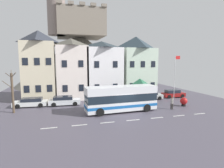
% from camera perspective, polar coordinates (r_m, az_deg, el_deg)
% --- Properties ---
extents(ground_plane, '(40.00, 60.00, 0.07)m').
position_cam_1_polar(ground_plane, '(23.81, 3.93, -9.07)').
color(ground_plane, '#4F4956').
extents(townhouse_00, '(5.01, 6.64, 11.65)m').
position_cam_1_polar(townhouse_00, '(33.90, -21.48, 5.34)').
color(townhouse_00, beige).
rests_on(townhouse_00, ground_plane).
extents(townhouse_01, '(5.21, 5.91, 10.48)m').
position_cam_1_polar(townhouse_01, '(33.49, -12.33, 4.65)').
color(townhouse_01, silver).
rests_on(townhouse_01, ground_plane).
extents(townhouse_02, '(6.46, 6.81, 10.18)m').
position_cam_1_polar(townhouse_02, '(34.75, -3.18, 4.64)').
color(townhouse_02, white).
rests_on(townhouse_02, ground_plane).
extents(townhouse_03, '(6.16, 6.55, 11.24)m').
position_cam_1_polar(townhouse_03, '(36.73, 7.30, 5.56)').
color(townhouse_03, silver).
rests_on(townhouse_03, ground_plane).
extents(hilltop_castle, '(34.62, 34.62, 23.20)m').
position_cam_1_polar(hilltop_castle, '(53.77, -9.75, 8.31)').
color(hilltop_castle, '#68655C').
rests_on(hilltop_castle, ground_plane).
extents(transit_bus, '(9.49, 3.00, 3.35)m').
position_cam_1_polar(transit_bus, '(24.24, 2.83, -4.59)').
color(transit_bus, silver).
rests_on(transit_bus, ground_plane).
extents(bus_shelter, '(3.60, 3.60, 3.93)m').
position_cam_1_polar(bus_shelter, '(28.61, 8.59, 0.13)').
color(bus_shelter, '#473D33').
rests_on(bus_shelter, ground_plane).
extents(parked_car_00, '(4.15, 2.24, 1.43)m').
position_cam_1_polar(parked_car_00, '(32.68, 11.73, -3.42)').
color(parked_car_00, silver).
rests_on(parked_car_00, ground_plane).
extents(parked_car_01, '(4.72, 2.25, 1.25)m').
position_cam_1_polar(parked_car_01, '(29.46, -23.72, -5.18)').
color(parked_car_01, silver).
rests_on(parked_car_01, ground_plane).
extents(parked_car_02, '(4.10, 1.97, 1.37)m').
position_cam_1_polar(parked_car_02, '(35.55, 18.32, -2.82)').
color(parked_car_02, maroon).
rests_on(parked_car_02, ground_plane).
extents(parked_car_03, '(4.69, 2.19, 1.35)m').
position_cam_1_polar(parked_car_03, '(28.75, -14.48, -5.00)').
color(parked_car_03, silver).
rests_on(parked_car_03, ground_plane).
extents(pedestrian_00, '(0.33, 0.33, 1.64)m').
position_cam_1_polar(pedestrian_00, '(26.74, 18.00, -5.48)').
color(pedestrian_00, '#38332D').
rests_on(pedestrian_00, ground_plane).
extents(pedestrian_01, '(0.31, 0.36, 1.52)m').
position_cam_1_polar(pedestrian_01, '(27.75, 8.43, -4.99)').
color(pedestrian_01, black).
rests_on(pedestrian_01, ground_plane).
extents(public_bench, '(1.41, 0.48, 0.87)m').
position_cam_1_polar(public_bench, '(31.03, 8.24, -4.34)').
color(public_bench, '#473828').
rests_on(public_bench, ground_plane).
extents(flagpole, '(0.95, 0.10, 7.50)m').
position_cam_1_polar(flagpole, '(33.13, 18.87, 2.81)').
color(flagpole, silver).
rests_on(flagpole, ground_plane).
extents(harbour_buoy, '(1.05, 1.05, 1.30)m').
position_cam_1_polar(harbour_buoy, '(29.16, 21.23, -4.99)').
color(harbour_buoy, black).
rests_on(harbour_buoy, ground_plane).
extents(bare_tree_00, '(1.79, 2.00, 5.46)m').
position_cam_1_polar(bare_tree_00, '(26.52, -28.35, -2.23)').
color(bare_tree_00, brown).
rests_on(bare_tree_00, ground_plane).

